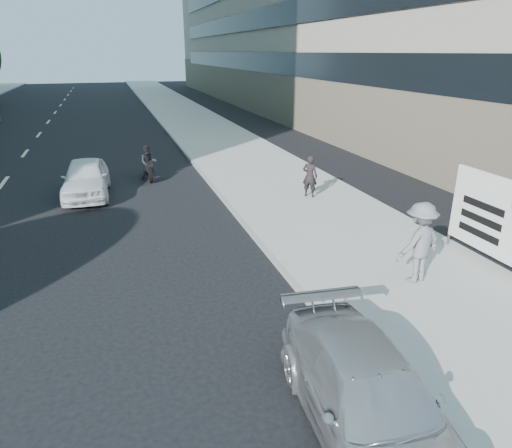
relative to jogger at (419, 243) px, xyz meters
name	(u,v)px	position (x,y,z in m)	size (l,w,h in m)	color
ground	(265,358)	(-4.07, -1.45, -1.07)	(160.00, 160.00, 0.00)	black
near_sidewalk	(220,141)	(-0.07, 18.55, -1.00)	(5.00, 120.00, 0.15)	#A9A59E
jogger	(419,243)	(0.00, 0.00, 0.00)	(1.19, 0.68, 1.84)	slate
pedestrian_woman	(310,176)	(0.33, 6.60, -0.18)	(0.54, 0.35, 1.48)	black
protest_banner	(499,219)	(2.11, -0.02, 0.33)	(0.08, 3.06, 2.20)	#4C4C4C
parked_sedan	(369,398)	(-3.27, -3.45, -0.47)	(1.68, 4.14, 1.20)	#A5A7AC
white_sedan_near	(86,178)	(-7.23, 9.64, -0.40)	(1.57, 3.91, 1.33)	white
motorcycle	(148,164)	(-4.83, 11.35, -0.43)	(0.71, 2.04, 1.42)	black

